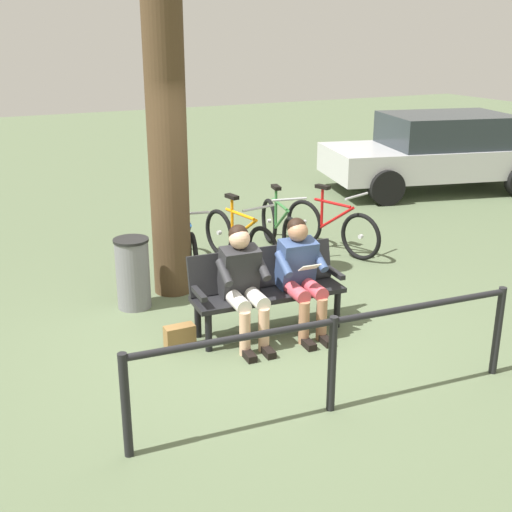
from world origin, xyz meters
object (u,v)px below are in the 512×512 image
object	(u,v)px
person_companion	(243,280)
bicycle_orange	(331,227)
bench	(266,284)
bicycle_black	(280,228)
person_reading	(301,271)
handbag	(180,337)
litter_bin	(133,273)
bicycle_blue	(240,240)
tree_trunk	(167,143)
parked_car	(438,151)
bicycle_green	(187,244)

from	to	relation	value
person_companion	bicycle_orange	xyz separation A→B (m)	(-2.33, -2.04, -0.30)
bench	bicycle_black	world-z (taller)	bicycle_black
bicycle_black	person_reading	bearing A→B (deg)	-12.67
bench	person_companion	distance (m)	0.39
handbag	bicycle_black	distance (m)	3.17
bicycle_black	bicycle_orange	bearing A→B (deg)	79.91
bench	handbag	xyz separation A→B (m)	(0.97, 0.03, -0.39)
litter_bin	handbag	bearing A→B (deg)	95.35
bench	litter_bin	xyz separation A→B (m)	(1.08, -1.18, -0.10)
person_companion	bicycle_black	xyz separation A→B (m)	(-1.64, -2.30, -0.30)
handbag	bicycle_blue	size ratio (longest dim) A/B	0.18
bench	person_reading	xyz separation A→B (m)	(-0.31, 0.18, 0.16)
tree_trunk	bicycle_blue	world-z (taller)	tree_trunk
bicycle_orange	bicycle_black	distance (m)	0.74
person_companion	parked_car	world-z (taller)	parked_car
bicycle_orange	parked_car	world-z (taller)	parked_car
bicycle_orange	parked_car	xyz separation A→B (m)	(-3.89, -2.35, 0.41)
litter_bin	bicycle_green	world-z (taller)	bicycle_green
bench	litter_bin	world-z (taller)	bench
person_reading	bicycle_black	bearing A→B (deg)	-109.88
handbag	tree_trunk	size ratio (longest dim) A/B	0.08
bench	litter_bin	distance (m)	1.60
bicycle_blue	handbag	bearing A→B (deg)	-48.93
bench	bicycle_green	xyz separation A→B (m)	(0.10, -2.07, -0.15)
tree_trunk	bicycle_green	xyz separation A→B (m)	(-0.41, -0.61, -1.43)
bicycle_orange	bicycle_green	world-z (taller)	same
litter_bin	bicycle_green	xyz separation A→B (m)	(-0.98, -0.89, -0.05)
litter_bin	bicycle_orange	size ratio (longest dim) A/B	0.51
bicycle_black	bicycle_blue	distance (m)	0.75
bench	bicycle_green	world-z (taller)	bicycle_green
person_reading	handbag	xyz separation A→B (m)	(1.28, -0.16, -0.54)
litter_bin	bicycle_orange	xyz separation A→B (m)	(-3.09, -0.72, -0.05)
bicycle_black	bicycle_green	distance (m)	1.42
person_reading	bicycle_black	xyz separation A→B (m)	(-1.00, -2.34, -0.31)
person_companion	bicycle_green	world-z (taller)	person_companion
bench	bicycle_black	bearing A→B (deg)	-118.03
person_reading	handbag	world-z (taller)	person_reading
tree_trunk	parked_car	size ratio (longest dim) A/B	0.80
person_companion	bicycle_green	xyz separation A→B (m)	(-0.22, -2.22, -0.30)
bicycle_orange	bicycle_green	size ratio (longest dim) A/B	0.97
person_companion	litter_bin	world-z (taller)	person_companion
person_companion	bicycle_blue	world-z (taller)	person_companion
bicycle_black	tree_trunk	bearing A→B (deg)	-58.68
bicycle_green	person_reading	bearing A→B (deg)	22.77
bicycle_orange	parked_car	size ratio (longest dim) A/B	0.36
bench	person_reading	bearing A→B (deg)	152.87
person_companion	bicycle_green	distance (m)	2.25
bicycle_orange	parked_car	distance (m)	4.56
bench	parked_car	distance (m)	7.27
person_companion	tree_trunk	world-z (taller)	tree_trunk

